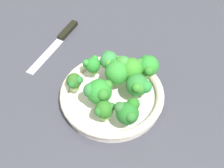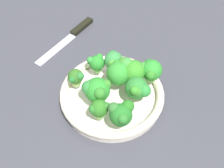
% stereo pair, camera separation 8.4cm
% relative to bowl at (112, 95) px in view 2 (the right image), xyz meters
% --- Properties ---
extents(ground_plane, '(1.30, 1.30, 0.03)m').
position_rel_bowl_xyz_m(ground_plane, '(-0.02, 0.03, -0.03)').
color(ground_plane, '#3C3D46').
extents(bowl, '(0.29, 0.29, 0.04)m').
position_rel_bowl_xyz_m(bowl, '(0.00, 0.00, 0.00)').
color(bowl, silver).
rests_on(bowl, ground_plane).
extents(broccoli_floret_0, '(0.07, 0.07, 0.07)m').
position_rel_bowl_xyz_m(broccoli_floret_0, '(-0.05, 0.02, 0.06)').
color(broccoli_floret_0, '#80BE5F').
rests_on(broccoli_floret_0, bowl).
extents(broccoli_floret_1, '(0.06, 0.07, 0.08)m').
position_rel_bowl_xyz_m(broccoli_floret_1, '(0.06, -0.03, 0.07)').
color(broccoli_floret_1, '#85B854').
rests_on(broccoli_floret_1, bowl).
extents(broccoli_floret_2, '(0.08, 0.07, 0.08)m').
position_rel_bowl_xyz_m(broccoli_floret_2, '(0.04, 0.00, 0.06)').
color(broccoli_floret_2, '#79B051').
rests_on(broccoli_floret_2, bowl).
extents(broccoli_floret_3, '(0.06, 0.07, 0.07)m').
position_rel_bowl_xyz_m(broccoli_floret_3, '(0.02, -0.07, 0.06)').
color(broccoli_floret_3, '#87C067').
rests_on(broccoli_floret_3, bowl).
extents(broccoli_floret_4, '(0.07, 0.06, 0.07)m').
position_rel_bowl_xyz_m(broccoli_floret_4, '(-0.07, -0.08, 0.06)').
color(broccoli_floret_4, '#84CE67').
rests_on(broccoli_floret_4, bowl).
extents(broccoli_floret_5, '(0.05, 0.05, 0.07)m').
position_rel_bowl_xyz_m(broccoli_floret_5, '(0.07, 0.04, 0.06)').
color(broccoli_floret_5, '#86B24D').
rests_on(broccoli_floret_5, bowl).
extents(broccoli_floret_6, '(0.07, 0.06, 0.07)m').
position_rel_bowl_xyz_m(broccoli_floret_6, '(0.09, -0.06, 0.06)').
color(broccoli_floret_6, '#89C66B').
rests_on(broccoli_floret_6, bowl).
extents(broccoli_floret_7, '(0.05, 0.05, 0.05)m').
position_rel_bowl_xyz_m(broccoli_floret_7, '(0.04, 0.08, 0.05)').
color(broccoli_floret_7, '#77BB56').
rests_on(broccoli_floret_7, bowl).
extents(broccoli_floret_8, '(0.05, 0.05, 0.05)m').
position_rel_bowl_xyz_m(broccoli_floret_8, '(-0.08, -0.02, 0.05)').
color(broccoli_floret_8, '#8DC964').
rests_on(broccoli_floret_8, bowl).
extents(broccoli_floret_9, '(0.05, 0.05, 0.05)m').
position_rel_bowl_xyz_m(broccoli_floret_9, '(-0.04, 0.10, 0.05)').
color(broccoli_floret_9, '#97C767').
rests_on(broccoli_floret_9, bowl).
extents(knife, '(0.27, 0.03, 0.01)m').
position_rel_bowl_xyz_m(knife, '(0.15, 0.27, -0.01)').
color(knife, silver).
rests_on(knife, ground_plane).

